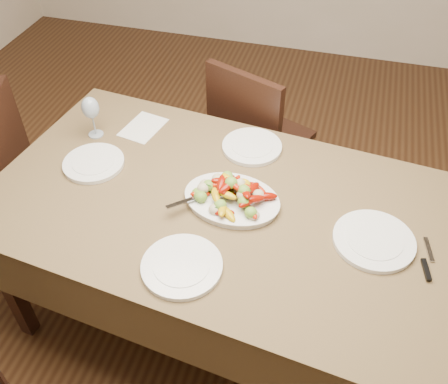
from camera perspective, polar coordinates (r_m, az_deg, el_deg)
name	(u,v)px	position (r m, az deg, el deg)	size (l,w,h in m)	color
floor	(186,347)	(2.42, -4.32, -17.26)	(6.00, 6.00, 0.00)	#3C2312
dining_table	(224,266)	(2.19, 0.00, -8.40)	(1.84, 1.04, 0.76)	brown
chair_far	(263,138)	(2.70, 4.43, 6.18)	(0.42, 0.42, 0.95)	black
serving_platter	(232,201)	(1.91, 0.90, -1.00)	(0.36, 0.27, 0.02)	white
roasted_vegetables	(232,190)	(1.87, 0.92, 0.25)	(0.30, 0.20, 0.09)	#7C0D02
serving_spoon	(212,196)	(1.87, -1.35, -0.41)	(0.28, 0.06, 0.03)	#9EA0A8
plate_left	(94,163)	(2.14, -14.66, 3.20)	(0.25, 0.25, 0.02)	white
plate_right	(374,240)	(1.85, 16.75, -5.33)	(0.29, 0.29, 0.02)	white
plate_far	(252,147)	(2.16, 3.21, 5.18)	(0.26, 0.26, 0.02)	white
plate_near	(182,266)	(1.70, -4.84, -8.46)	(0.28, 0.28, 0.02)	white
wine_glass	(92,116)	(2.26, -14.84, 8.42)	(0.08, 0.08, 0.20)	#8C99A5
menu_card	(143,127)	(2.32, -9.22, 7.31)	(0.15, 0.21, 0.00)	silver
table_knife	(427,261)	(1.85, 22.19, -7.29)	(0.02, 0.20, 0.01)	#9EA0A8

